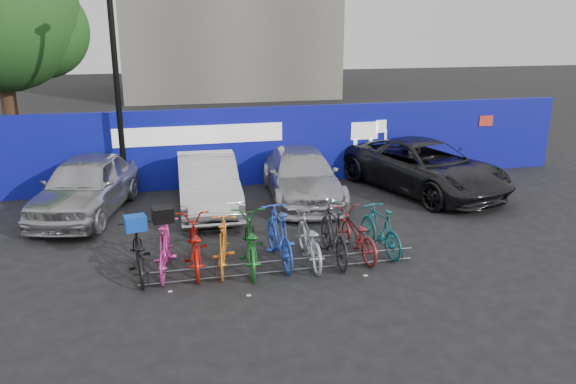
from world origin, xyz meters
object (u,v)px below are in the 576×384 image
object	(u,v)px
bike_0	(138,253)
bike_8	(356,234)
tree	(5,15)
car_3	(425,167)
bike_2	(194,245)
bike_6	(309,239)
bike_4	(250,242)
car_1	(208,183)
bike_3	(223,245)
car_0	(86,185)
car_2	(301,175)
bike_5	(279,236)
lamppost	(117,83)
bike_rack	(281,266)
bike_9	(380,230)
bike_1	(165,248)
bike_7	(334,233)

from	to	relation	value
bike_0	bike_8	world-z (taller)	bike_8
tree	bike_8	size ratio (longest dim) A/B	4.14
car_3	bike_8	xyz separation A→B (m)	(-3.67, -4.15, -0.26)
bike_2	bike_6	bearing A→B (deg)	176.77
tree	bike_8	distance (m)	14.02
bike_4	bike_8	world-z (taller)	bike_4
car_1	bike_3	xyz separation A→B (m)	(-0.10, -4.06, -0.18)
car_0	bike_2	bearing A→B (deg)	-44.48
car_2	bike_3	distance (m)	5.15
tree	bike_3	xyz separation A→B (m)	(5.68, -10.20, -4.53)
bike_6	bike_5	bearing A→B (deg)	-7.35
lamppost	car_1	world-z (taller)	lamppost
car_1	car_3	distance (m)	6.41
bike_rack	car_0	xyz separation A→B (m)	(-4.12, 4.80, 0.61)
bike_rack	bike_2	xyz separation A→B (m)	(-1.66, 0.63, 0.36)
car_1	bike_9	distance (m)	5.17
bike_rack	bike_0	xyz separation A→B (m)	(-2.76, 0.54, 0.32)
car_0	car_3	distance (m)	9.53
bike_4	bike_5	xyz separation A→B (m)	(0.62, 0.07, 0.06)
car_2	bike_9	bearing A→B (deg)	-76.06
bike_rack	bike_1	distance (m)	2.34
bike_rack	car_0	distance (m)	6.36
bike_6	tree	bearing A→B (deg)	-51.85
lamppost	bike_3	distance (m)	6.53
bike_rack	bike_8	size ratio (longest dim) A/B	2.97
car_3	bike_0	world-z (taller)	car_3
car_0	bike_9	world-z (taller)	car_0
car_3	bike_rack	bearing A→B (deg)	-156.57
bike_5	bike_8	distance (m)	1.67
bike_1	bike_5	bearing A→B (deg)	-173.38
bike_3	bike_7	size ratio (longest dim) A/B	0.90
car_2	bike_3	bearing A→B (deg)	-117.38
tree	bike_5	size ratio (longest dim) A/B	3.89
bike_1	bike_6	bearing A→B (deg)	-175.25
bike_7	bike_9	bearing A→B (deg)	-168.81
lamppost	bike_8	size ratio (longest dim) A/B	3.25
lamppost	car_3	xyz separation A→B (m)	(8.61, -1.34, -2.52)
bike_1	bike_5	distance (m)	2.32
car_0	car_2	bearing A→B (deg)	14.94
car_0	bike_4	size ratio (longest dim) A/B	2.20
car_3	tree	bearing A→B (deg)	136.47
tree	bike_6	world-z (taller)	tree
bike_7	tree	bearing A→B (deg)	-49.85
bike_4	bike_5	size ratio (longest dim) A/B	1.03
lamppost	bike_9	world-z (taller)	lamppost
lamppost	bike_rack	bearing A→B (deg)	-61.93
bike_0	lamppost	bearing A→B (deg)	-90.08
bike_1	bike_5	world-z (taller)	bike_5
car_1	bike_9	size ratio (longest dim) A/B	2.49
bike_3	bike_6	size ratio (longest dim) A/B	0.91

